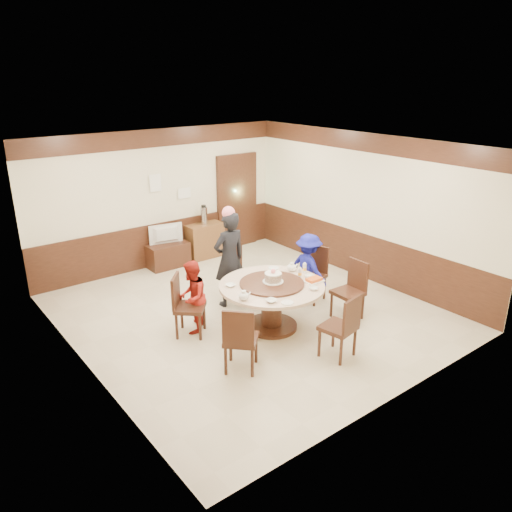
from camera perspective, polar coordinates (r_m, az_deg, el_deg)
room at (r=8.10m, az=-0.91°, el=0.39°), size 6.00×6.04×2.84m
banquet_table at (r=7.82m, az=1.80°, el=-4.70°), size 1.64×1.64×0.78m
chair_0 at (r=8.92m, az=6.37°, el=-3.17°), size 0.55×0.55×0.97m
chair_1 at (r=8.94m, az=-1.83°, el=-2.99°), size 0.49×0.49×0.97m
chair_2 at (r=7.80m, az=-7.67°, el=-6.82°), size 0.62×0.62×0.97m
chair_3 at (r=6.87m, az=-1.75°, el=-10.65°), size 0.62×0.62×0.97m
chair_4 at (r=7.25m, az=9.44°, el=-9.15°), size 0.51×0.52×0.97m
chair_5 at (r=8.37m, az=10.51°, el=-5.02°), size 0.46×0.45×0.97m
person_standing at (r=8.51m, az=-3.06°, el=-0.36°), size 0.61×0.40×1.68m
person_red at (r=7.77m, az=-7.32°, el=-4.67°), size 0.71×0.71×1.16m
person_blue at (r=8.75m, az=6.00°, el=-1.40°), size 0.47×0.81×1.24m
birthday_cake at (r=7.72m, az=1.97°, el=-2.44°), size 0.33×0.33×0.21m
teapot_left at (r=7.19m, az=-1.40°, el=-4.61°), size 0.17×0.15×0.13m
teapot_right at (r=8.23m, az=4.11°, el=-1.33°), size 0.17×0.15×0.13m
bowl_0 at (r=7.65m, az=-2.93°, el=-3.37°), size 0.15×0.15×0.04m
bowl_1 at (r=7.57m, az=6.59°, el=-3.71°), size 0.14×0.14×0.04m
bowl_2 at (r=7.14m, az=1.74°, el=-5.13°), size 0.16×0.16×0.04m
bowl_3 at (r=8.03m, az=5.99°, el=-2.29°), size 0.13×0.13×0.04m
saucer_near at (r=7.13m, az=3.59°, el=-5.33°), size 0.18×0.18×0.01m
saucer_far at (r=8.35m, az=2.02°, el=-1.37°), size 0.18×0.18×0.01m
shrimp_platter at (r=7.86m, az=6.65°, el=-2.75°), size 0.30×0.20×0.06m
bottle_0 at (r=7.96m, az=5.04°, el=-1.97°), size 0.06×0.06×0.16m
bottle_1 at (r=8.17m, az=5.57°, el=-1.41°), size 0.06×0.06×0.16m
tv_stand at (r=10.56m, az=-10.01°, el=0.10°), size 0.85×0.45×0.50m
television at (r=10.41m, az=-10.16°, el=2.44°), size 0.71×0.22×0.41m
side_cabinet at (r=10.97m, az=-5.87°, el=1.77°), size 0.80×0.40×0.75m
thermos at (r=10.80m, az=-5.98°, el=4.62°), size 0.15×0.15×0.38m
notice_left at (r=10.29m, az=-11.41°, el=8.19°), size 0.25×0.00×0.35m
notice_right at (r=10.65m, az=-8.17°, el=7.13°), size 0.30×0.00×0.22m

